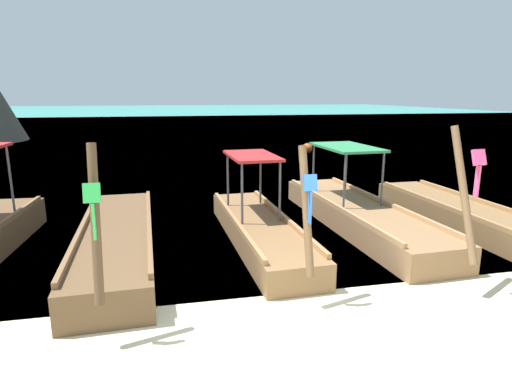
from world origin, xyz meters
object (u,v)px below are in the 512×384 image
longtail_boat_blue_ribbon (259,228)px  longtail_boat_turquoise_ribbon (482,223)px  mooring_buoy_near (307,148)px  longtail_boat_green_ribbon (117,241)px  longtail_boat_pink_ribbon (359,214)px

longtail_boat_blue_ribbon → longtail_boat_turquoise_ribbon: size_ratio=0.74×
longtail_boat_turquoise_ribbon → mooring_buoy_near: bearing=88.0°
longtail_boat_green_ribbon → longtail_boat_pink_ribbon: size_ratio=0.90×
longtail_boat_green_ribbon → longtail_boat_blue_ribbon: bearing=3.0°
longtail_boat_blue_ribbon → longtail_boat_pink_ribbon: (2.56, 0.59, 0.02)m
longtail_boat_green_ribbon → longtail_boat_pink_ribbon: 5.53m
longtail_boat_green_ribbon → mooring_buoy_near: bearing=57.9°
longtail_boat_blue_ribbon → mooring_buoy_near: longtail_boat_blue_ribbon is taller
longtail_boat_turquoise_ribbon → mooring_buoy_near: longtail_boat_turquoise_ribbon is taller
longtail_boat_pink_ribbon → mooring_buoy_near: bearing=76.8°
longtail_boat_pink_ribbon → longtail_boat_blue_ribbon: bearing=-167.1°
longtail_boat_turquoise_ribbon → longtail_boat_pink_ribbon: bearing=157.1°
longtail_boat_blue_ribbon → longtail_boat_turquoise_ribbon: 5.12m
longtail_boat_turquoise_ribbon → longtail_boat_blue_ribbon: bearing=174.6°
mooring_buoy_near → longtail_boat_pink_ribbon: bearing=-103.2°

